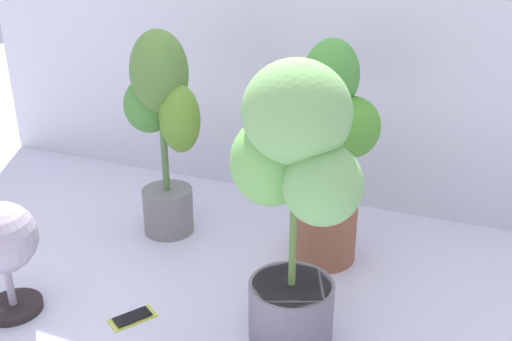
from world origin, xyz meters
The scene contains 6 objects.
ground_plane centered at (0.00, 0.00, 0.00)m, with size 8.00×8.00×0.00m, color silver.
potted_plant_back_left centered at (-0.34, 0.33, 0.47)m, with size 0.38×0.26×0.81m.
potted_plant_front_right centered at (0.32, -0.09, 0.50)m, with size 0.42×0.31×0.84m.
potted_plant_back_right centered at (0.29, 0.37, 0.43)m, with size 0.35×0.24×0.81m.
cell_phone centered at (-0.16, -0.21, 0.00)m, with size 0.14×0.16×0.01m.
floor_fan centered at (-0.54, -0.32, 0.25)m, with size 0.30×0.30×0.38m.
Camera 1 is at (0.77, -1.45, 1.14)m, focal length 40.75 mm.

